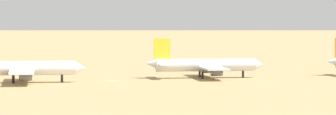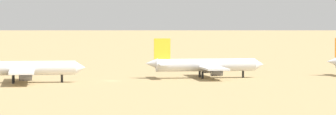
% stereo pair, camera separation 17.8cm
% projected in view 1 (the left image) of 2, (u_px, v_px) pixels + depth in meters
% --- Properties ---
extents(ground, '(4000.00, 4000.00, 0.00)m').
position_uv_depth(ground, '(111.00, 81.00, 250.18)').
color(ground, tan).
extents(ridge_east, '(252.78, 179.31, 70.95)m').
position_uv_depth(ridge_east, '(162.00, 2.00, 1421.65)').
color(ridge_east, gray).
rests_on(ridge_east, ground).
extents(parked_jet_yellow_3, '(35.72, 30.04, 11.80)m').
position_uv_depth(parked_jet_yellow_3, '(17.00, 68.00, 242.11)').
color(parked_jet_yellow_3, white).
rests_on(parked_jet_yellow_3, ground).
extents(parked_jet_yellow_4, '(34.14, 28.67, 11.28)m').
position_uv_depth(parked_jet_yellow_4, '(205.00, 65.00, 260.32)').
color(parked_jet_yellow_4, silver).
rests_on(parked_jet_yellow_4, ground).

